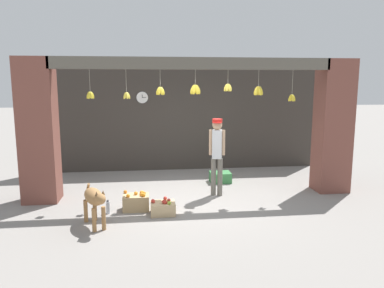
% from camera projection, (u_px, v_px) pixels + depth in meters
% --- Properties ---
extents(ground_plane, '(60.00, 60.00, 0.00)m').
position_uv_depth(ground_plane, '(194.00, 199.00, 7.88)').
color(ground_plane, gray).
extents(shop_back_wall, '(7.59, 0.12, 2.93)m').
position_uv_depth(shop_back_wall, '(182.00, 117.00, 10.40)').
color(shop_back_wall, '#38332D').
rests_on(shop_back_wall, ground_plane).
extents(shop_pillar_left, '(0.70, 0.60, 2.93)m').
position_uv_depth(shop_pillar_left, '(38.00, 131.00, 7.56)').
color(shop_pillar_left, brown).
rests_on(shop_pillar_left, ground_plane).
extents(shop_pillar_right, '(0.70, 0.60, 2.93)m').
position_uv_depth(shop_pillar_right, '(333.00, 126.00, 8.31)').
color(shop_pillar_right, brown).
rests_on(shop_pillar_right, ground_plane).
extents(storefront_awning, '(5.69, 0.28, 0.90)m').
position_uv_depth(storefront_awning, '(194.00, 66.00, 7.55)').
color(storefront_awning, '#5B564C').
extents(dog, '(0.53, 0.93, 0.72)m').
position_uv_depth(dog, '(94.00, 199.00, 6.32)').
color(dog, '#9E7042').
rests_on(dog, ground_plane).
extents(shopkeeper, '(0.34, 0.29, 1.67)m').
position_uv_depth(shopkeeper, '(217.00, 151.00, 8.00)').
color(shopkeeper, '#6B665B').
rests_on(shopkeeper, ground_plane).
extents(fruit_crate_oranges, '(0.50, 0.36, 0.36)m').
position_uv_depth(fruit_crate_oranges, '(136.00, 202.00, 7.21)').
color(fruit_crate_oranges, tan).
rests_on(fruit_crate_oranges, ground_plane).
extents(fruit_crate_apples, '(0.46, 0.40, 0.29)m').
position_uv_depth(fruit_crate_apples, '(163.00, 208.00, 6.99)').
color(fruit_crate_apples, tan).
rests_on(fruit_crate_apples, ground_plane).
extents(produce_box_green, '(0.50, 0.43, 0.25)m').
position_uv_depth(produce_box_green, '(220.00, 177.00, 9.22)').
color(produce_box_green, '#387A42').
rests_on(produce_box_green, ground_plane).
extents(water_bottle, '(0.07, 0.07, 0.26)m').
position_uv_depth(water_bottle, '(108.00, 207.00, 7.01)').
color(water_bottle, silver).
rests_on(water_bottle, ground_plane).
extents(wall_clock, '(0.33, 0.03, 0.33)m').
position_uv_depth(wall_clock, '(142.00, 97.00, 10.10)').
color(wall_clock, black).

